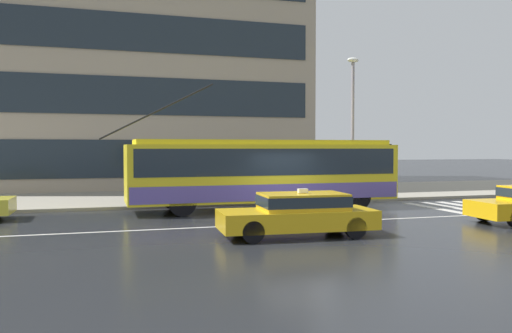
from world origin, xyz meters
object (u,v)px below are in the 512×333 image
object	(u,v)px
trolleybus	(264,171)
pedestrian_at_shelter	(185,165)
bus_shelter	(221,159)
pedestrian_approaching_curb	(221,166)
street_lamp	(353,115)
pedestrian_walking_past	(163,164)
taxi_oncoming_near	(299,212)

from	to	relation	value
trolleybus	pedestrian_at_shelter	size ratio (longest dim) A/B	6.00
bus_shelter	pedestrian_approaching_curb	xyz separation A→B (m)	(0.04, 0.17, -0.32)
pedestrian_at_shelter	pedestrian_approaching_curb	size ratio (longest dim) A/B	1.03
trolleybus	street_lamp	bearing A→B (deg)	23.01
pedestrian_at_shelter	trolleybus	bearing A→B (deg)	-52.67
trolleybus	pedestrian_approaching_curb	xyz separation A→B (m)	(-1.03, 3.59, 0.12)
pedestrian_approaching_curb	trolleybus	bearing A→B (deg)	-73.95
trolleybus	street_lamp	xyz separation A→B (m)	(5.21, 2.21, 2.55)
trolleybus	pedestrian_walking_past	size ratio (longest dim) A/B	5.95
pedestrian_at_shelter	bus_shelter	bearing A→B (deg)	-6.49
bus_shelter	street_lamp	world-z (taller)	street_lamp
pedestrian_walking_past	pedestrian_approaching_curb	bearing A→B (deg)	-11.71
bus_shelter	pedestrian_at_shelter	xyz separation A→B (m)	(-1.68, 0.19, -0.24)
pedestrian_walking_past	street_lamp	world-z (taller)	street_lamp
taxi_oncoming_near	trolleybus	bearing A→B (deg)	81.44
bus_shelter	pedestrian_at_shelter	distance (m)	1.71
trolleybus	taxi_oncoming_near	xyz separation A→B (m)	(-0.97, -6.45, -0.90)
pedestrian_at_shelter	pedestrian_approaching_curb	xyz separation A→B (m)	(1.72, -0.02, -0.08)
trolleybus	bus_shelter	world-z (taller)	trolleybus
trolleybus	pedestrian_approaching_curb	world-z (taller)	trolleybus
street_lamp	bus_shelter	bearing A→B (deg)	169.09
trolleybus	pedestrian_approaching_curb	bearing A→B (deg)	106.05
trolleybus	pedestrian_approaching_curb	size ratio (longest dim) A/B	6.19
pedestrian_walking_past	pedestrian_at_shelter	bearing A→B (deg)	-29.34
taxi_oncoming_near	street_lamp	world-z (taller)	street_lamp
pedestrian_approaching_curb	bus_shelter	bearing A→B (deg)	-103.02
trolleybus	taxi_oncoming_near	world-z (taller)	trolleybus
street_lamp	pedestrian_at_shelter	bearing A→B (deg)	170.02
taxi_oncoming_near	bus_shelter	distance (m)	9.97
bus_shelter	trolleybus	bearing A→B (deg)	-72.62
pedestrian_approaching_curb	pedestrian_walking_past	distance (m)	2.72
pedestrian_at_shelter	pedestrian_walking_past	world-z (taller)	pedestrian_walking_past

